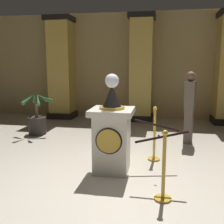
{
  "coord_description": "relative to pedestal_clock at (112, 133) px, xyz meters",
  "views": [
    {
      "loc": [
        0.63,
        -4.06,
        1.85
      ],
      "look_at": [
        -0.16,
        0.26,
        1.05
      ],
      "focal_mm": 42.09,
      "sensor_mm": 36.0,
      "label": 1
    }
  ],
  "objects": [
    {
      "name": "stanchion_near",
      "position": [
        0.88,
        -0.87,
        -0.33
      ],
      "size": [
        0.24,
        0.24,
        1.0
      ],
      "color": "gold",
      "rests_on": "ground_plane"
    },
    {
      "name": "column_centre_rear",
      "position": [
        0.16,
        4.44,
        1.03
      ],
      "size": [
        0.86,
        0.86,
        3.44
      ],
      "color": "black",
      "rests_on": "ground_plane"
    },
    {
      "name": "bystander_guest",
      "position": [
        1.49,
        1.98,
        0.23
      ],
      "size": [
        0.3,
        0.4,
        1.7
      ],
      "color": "brown",
      "rests_on": "ground_plane"
    },
    {
      "name": "stanchion_far",
      "position": [
        0.71,
        0.68,
        -0.3
      ],
      "size": [
        0.24,
        0.24,
        1.07
      ],
      "color": "gold",
      "rests_on": "ground_plane"
    },
    {
      "name": "potted_palm_left",
      "position": [
        -2.43,
        2.1,
        -0.29
      ],
      "size": [
        0.89,
        0.85,
        1.17
      ],
      "color": "#2D2823",
      "rests_on": "ground_plane"
    },
    {
      "name": "velvet_rope",
      "position": [
        0.8,
        -0.1,
        0.11
      ],
      "size": [
        0.87,
        0.89,
        0.22
      ],
      "color": "black"
    },
    {
      "name": "column_left",
      "position": [
        -2.59,
        4.44,
        1.03
      ],
      "size": [
        0.91,
        0.91,
        3.44
      ],
      "color": "black",
      "rests_on": "ground_plane"
    },
    {
      "name": "back_wall",
      "position": [
        0.16,
        4.85,
        1.11
      ],
      "size": [
        12.01,
        0.16,
        3.58
      ],
      "primitive_type": "cube",
      "color": "tan",
      "rests_on": "ground_plane"
    },
    {
      "name": "ground_plane",
      "position": [
        0.16,
        -0.26,
        -0.68
      ],
      "size": [
        12.01,
        12.01,
        0.0
      ],
      "primitive_type": "plane",
      "color": "beige"
    },
    {
      "name": "pedestal_clock",
      "position": [
        0.0,
        0.0,
        0.0
      ],
      "size": [
        0.72,
        0.72,
        1.7
      ],
      "color": "silver",
      "rests_on": "ground_plane"
    }
  ]
}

